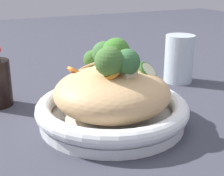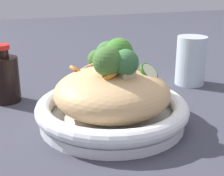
# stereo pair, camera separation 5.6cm
# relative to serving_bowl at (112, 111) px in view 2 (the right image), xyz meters

# --- Properties ---
(ground_plane) EXTENTS (3.00, 3.00, 0.00)m
(ground_plane) POSITION_rel_serving_bowl_xyz_m (0.00, 0.00, -0.02)
(ground_plane) COLOR #383945
(serving_bowl) EXTENTS (0.27, 0.27, 0.04)m
(serving_bowl) POSITION_rel_serving_bowl_xyz_m (0.00, 0.00, 0.00)
(serving_bowl) COLOR white
(serving_bowl) RESTS_ON ground_plane
(noodle_heap) EXTENTS (0.20, 0.20, 0.09)m
(noodle_heap) POSITION_rel_serving_bowl_xyz_m (0.00, -0.00, 0.04)
(noodle_heap) COLOR tan
(noodle_heap) RESTS_ON serving_bowl
(broccoli_florets) EXTENTS (0.11, 0.17, 0.07)m
(broccoli_florets) POSITION_rel_serving_bowl_xyz_m (-0.01, -0.02, 0.09)
(broccoli_florets) COLOR #A1C273
(broccoli_florets) RESTS_ON serving_bowl
(carrot_coins) EXTENTS (0.11, 0.13, 0.03)m
(carrot_coins) POSITION_rel_serving_bowl_xyz_m (0.01, -0.01, 0.07)
(carrot_coins) COLOR orange
(carrot_coins) RESTS_ON serving_bowl
(zucchini_slices) EXTENTS (0.11, 0.11, 0.04)m
(zucchini_slices) POSITION_rel_serving_bowl_xyz_m (-0.03, -0.02, 0.07)
(zucchini_slices) COLOR beige
(zucchini_slices) RESTS_ON serving_bowl
(chicken_chunks) EXTENTS (0.05, 0.08, 0.03)m
(chicken_chunks) POSITION_rel_serving_bowl_xyz_m (-0.00, 0.01, 0.08)
(chicken_chunks) COLOR beige
(chicken_chunks) RESTS_ON serving_bowl
(soy_sauce_bottle) EXTENTS (0.06, 0.06, 0.12)m
(soy_sauce_bottle) POSITION_rel_serving_bowl_xyz_m (0.17, -0.18, 0.03)
(soy_sauce_bottle) COLOR black
(soy_sauce_bottle) RESTS_ON ground_plane
(drinking_glass) EXTENTS (0.07, 0.07, 0.11)m
(drinking_glass) POSITION_rel_serving_bowl_xyz_m (-0.25, -0.14, 0.03)
(drinking_glass) COLOR silver
(drinking_glass) RESTS_ON ground_plane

